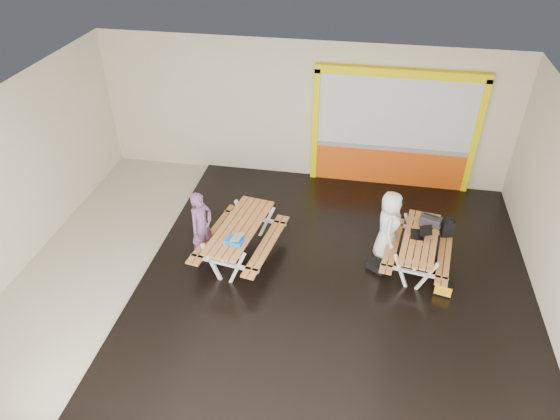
% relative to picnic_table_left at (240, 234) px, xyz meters
% --- Properties ---
extents(room, '(10.02, 8.02, 3.52)m').
position_rel_picnic_table_left_xyz_m(room, '(0.74, -0.47, 1.12)').
color(room, beige).
rests_on(room, ground).
extents(deck, '(7.50, 7.98, 0.05)m').
position_rel_picnic_table_left_xyz_m(deck, '(1.99, -0.47, -0.61)').
color(deck, black).
rests_on(deck, room).
extents(kiosk, '(3.88, 0.16, 3.00)m').
position_rel_picnic_table_left_xyz_m(kiosk, '(2.94, 3.47, 0.81)').
color(kiosk, '#D54F0F').
rests_on(kiosk, room).
extents(picnic_table_left, '(1.71, 2.26, 0.83)m').
position_rel_picnic_table_left_xyz_m(picnic_table_left, '(0.00, 0.00, 0.00)').
color(picnic_table_left, '#B57235').
rests_on(picnic_table_left, deck).
extents(picnic_table_right, '(1.51, 2.01, 0.74)m').
position_rel_picnic_table_left_xyz_m(picnic_table_right, '(3.53, 0.36, -0.06)').
color(picnic_table_right, '#B57235').
rests_on(picnic_table_right, deck).
extents(person_left, '(0.56, 0.65, 1.51)m').
position_rel_picnic_table_left_xyz_m(person_left, '(-0.72, -0.20, 0.23)').
color(person_left, '#69426A').
rests_on(person_left, deck).
extents(person_right, '(0.50, 0.76, 1.54)m').
position_rel_picnic_table_left_xyz_m(person_right, '(2.91, 0.59, 0.15)').
color(person_right, white).
rests_on(person_right, deck).
extents(laptop_left, '(0.39, 0.37, 0.15)m').
position_rel_picnic_table_left_xyz_m(laptop_left, '(-0.00, -0.49, 0.24)').
color(laptop_left, silver).
rests_on(laptop_left, picnic_table_left).
extents(laptop_right, '(0.40, 0.36, 0.16)m').
position_rel_picnic_table_left_xyz_m(laptop_right, '(3.52, 0.44, 0.16)').
color(laptop_right, black).
rests_on(laptop_right, picnic_table_right).
extents(blue_pouch, '(0.35, 0.27, 0.09)m').
position_rel_picnic_table_left_xyz_m(blue_pouch, '(0.04, -0.54, 0.24)').
color(blue_pouch, blue).
rests_on(blue_pouch, picnic_table_left).
extents(toolbox, '(0.45, 0.33, 0.24)m').
position_rel_picnic_table_left_xyz_m(toolbox, '(3.74, 0.84, 0.20)').
color(toolbox, black).
rests_on(toolbox, picnic_table_right).
extents(backpack, '(0.27, 0.20, 0.41)m').
position_rel_picnic_table_left_xyz_m(backpack, '(4.11, 0.89, 0.05)').
color(backpack, black).
rests_on(backpack, picnic_table_right).
extents(dark_case, '(0.46, 0.44, 0.14)m').
position_rel_picnic_table_left_xyz_m(dark_case, '(2.78, 0.11, -0.51)').
color(dark_case, black).
rests_on(dark_case, deck).
extents(fluke_bag, '(0.36, 0.28, 0.28)m').
position_rel_picnic_table_left_xyz_m(fluke_bag, '(4.01, -0.39, -0.45)').
color(fluke_bag, black).
rests_on(fluke_bag, deck).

